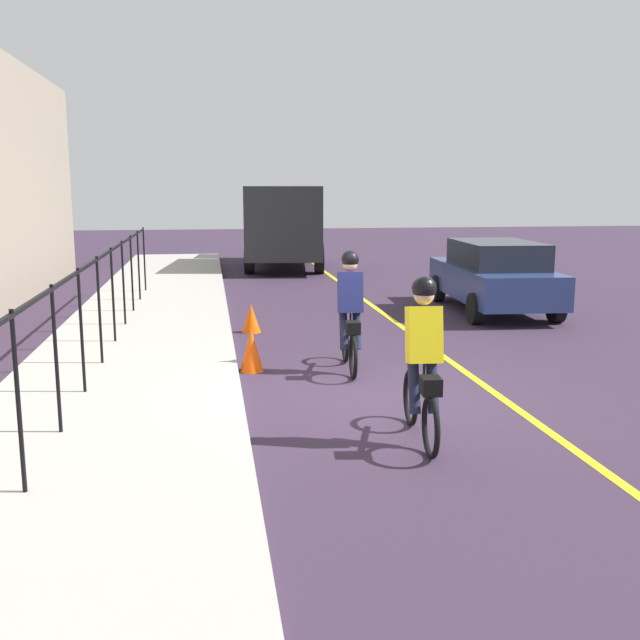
{
  "coord_description": "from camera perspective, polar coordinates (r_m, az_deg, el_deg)",
  "views": [
    {
      "loc": [
        -9.18,
        2.17,
        2.74
      ],
      "look_at": [
        0.22,
        0.73,
        1.0
      ],
      "focal_mm": 40.78,
      "sensor_mm": 36.0,
      "label": 1
    }
  ],
  "objects": [
    {
      "name": "ground_plane",
      "position": [
        9.82,
        4.45,
        -5.86
      ],
      "size": [
        80.0,
        80.0,
        0.0
      ],
      "primitive_type": "plane",
      "color": "#332538"
    },
    {
      "name": "lane_line_centre",
      "position": [
        10.29,
        13.2,
        -5.33
      ],
      "size": [
        36.0,
        0.12,
        0.01
      ],
      "primitive_type": "cube",
      "color": "yellow",
      "rests_on": "ground"
    },
    {
      "name": "sidewalk",
      "position": [
        9.64,
        -15.76,
        -6.09
      ],
      "size": [
        40.0,
        3.2,
        0.15
      ],
      "primitive_type": "cube",
      "color": "#A19E97",
      "rests_on": "ground"
    },
    {
      "name": "iron_fence",
      "position": [
        10.41,
        -17.63,
        1.96
      ],
      "size": [
        17.45,
        0.04,
        1.6
      ],
      "color": "black",
      "rests_on": "sidewalk"
    },
    {
      "name": "cyclist_lead",
      "position": [
        10.82,
        2.37,
        0.62
      ],
      "size": [
        1.71,
        0.39,
        1.83
      ],
      "rotation": [
        0.0,
        0.0,
        -0.08
      ],
      "color": "black",
      "rests_on": "ground"
    },
    {
      "name": "cyclist_follow",
      "position": [
        7.84,
        8.07,
        -3.22
      ],
      "size": [
        1.71,
        0.39,
        1.83
      ],
      "rotation": [
        0.0,
        0.0,
        -0.08
      ],
      "color": "black",
      "rests_on": "ground"
    },
    {
      "name": "patrol_sedan",
      "position": [
        16.62,
        13.49,
        3.46
      ],
      "size": [
        4.5,
        2.13,
        1.58
      ],
      "rotation": [
        0.0,
        0.0,
        -0.06
      ],
      "color": "navy",
      "rests_on": "ground"
    },
    {
      "name": "box_truck_background",
      "position": [
        25.22,
        -2.78,
        7.64
      ],
      "size": [
        6.93,
        3.17,
        2.78
      ],
      "rotation": [
        0.0,
        0.0,
        -0.12
      ],
      "color": "black",
      "rests_on": "ground"
    },
    {
      "name": "traffic_cone_near",
      "position": [
        13.95,
        -5.42,
        0.13
      ],
      "size": [
        0.36,
        0.36,
        0.55
      ],
      "primitive_type": "cone",
      "color": "#F14F03",
      "rests_on": "ground"
    },
    {
      "name": "traffic_cone_far",
      "position": [
        10.99,
        -5.4,
        -2.37
      ],
      "size": [
        0.36,
        0.36,
        0.65
      ],
      "primitive_type": "cone",
      "color": "#F44E09",
      "rests_on": "ground"
    }
  ]
}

